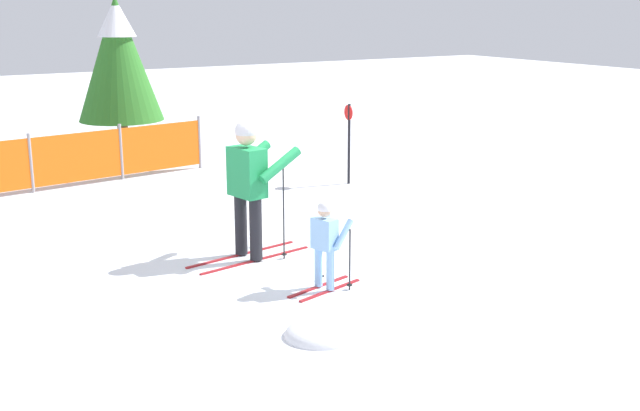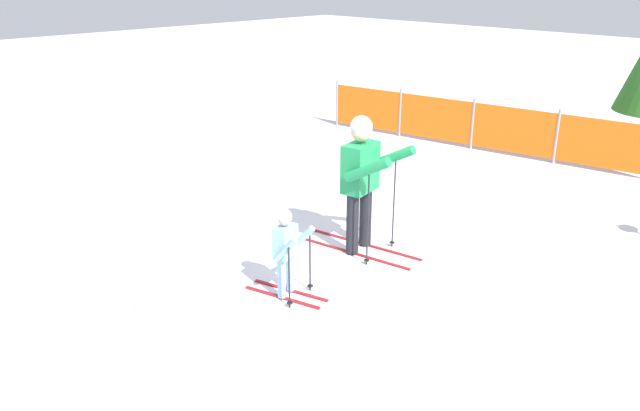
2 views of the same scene
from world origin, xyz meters
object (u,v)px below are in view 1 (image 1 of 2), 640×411
object	(u,v)px
skier_child	(325,238)
safety_fence	(31,163)
conifer_far	(118,56)
skier_adult	(249,176)
trail_marker	(349,135)

from	to	relation	value
skier_child	safety_fence	distance (m)	7.15
skier_child	conifer_far	xyz separation A→B (m)	(0.76, 9.89, 1.52)
skier_adult	trail_marker	bearing A→B (deg)	30.71
trail_marker	skier_adult	bearing A→B (deg)	-139.37
conifer_far	trail_marker	world-z (taller)	conifer_far
skier_adult	safety_fence	bearing A→B (deg)	97.10
skier_adult	conifer_far	bearing A→B (deg)	73.39
skier_adult	safety_fence	distance (m)	5.64
skier_adult	conifer_far	size ratio (longest dim) A/B	0.53
safety_fence	trail_marker	bearing A→B (deg)	-23.95
conifer_far	trail_marker	xyz separation A→B (m)	(2.58, -5.30, -1.22)
trail_marker	safety_fence	bearing A→B (deg)	156.05
skier_child	trail_marker	xyz separation A→B (m)	(3.35, 4.60, 0.29)
skier_child	trail_marker	size ratio (longest dim) A/B	0.72
skier_child	trail_marker	bearing A→B (deg)	38.62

